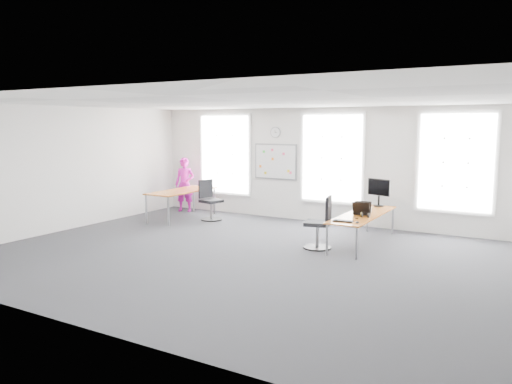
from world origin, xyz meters
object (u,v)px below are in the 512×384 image
Objects in this scene: desk_left at (182,193)px; person at (185,184)px; chair_right at (320,226)px; monitor at (379,190)px; keyboard at (343,221)px; chair_left at (210,202)px; headphones at (365,215)px; desk_right at (363,216)px.

person is (-0.66, 0.97, 0.08)m from desk_left.
chair_right is at bearing -14.77° from desk_left.
desk_left is at bearing -154.31° from monitor.
keyboard is at bearing -42.07° from person.
chair_left is 0.68× the size of person.
desk_left is at bearing 121.13° from chair_left.
keyboard is at bearing -101.39° from headphones.
chair_left reaches higher than desk_right.
chair_left is (-3.83, 1.45, -0.01)m from chair_right.
monitor is at bearing 80.91° from keyboard.
chair_right is (-0.63, -0.83, -0.13)m from desk_right.
desk_left is 0.83m from chair_left.
person is 8.24× the size of headphones.
desk_right is 1.05m from chair_right.
desk_left is 1.34× the size of person.
chair_right is 2.74× the size of keyboard.
headphones is at bearing 107.37° from chair_right.
monitor is (-0.16, 1.51, 0.34)m from headphones.
desk_left is 5.35m from keyboard.
chair_left is 1.63m from person.
monitor is at bearing 90.30° from desk_right.
chair_right is at bearing -42.27° from person.
desk_left is at bearing 157.22° from keyboard.
monitor reaches higher than headphones.
chair_right reaches higher than chair_left.
desk_left is 1.96× the size of chair_right.
monitor is (4.46, 0.52, 0.57)m from chair_left.
chair_right is 0.69× the size of person.
chair_left is 4.73m from headphones.
person reaches higher than desk_right.
keyboard is at bearing -15.42° from desk_left.
chair_left is at bearing 151.93° from keyboard.
chair_left reaches higher than keyboard.
person is at bearing -125.33° from chair_right.
person is at bearing 167.03° from desk_right.
monitor reaches higher than desk_left.
desk_left reaches higher than headphones.
desk_right is 0.42m from headphones.
keyboard is (5.81, -2.40, -0.13)m from person.
chair_left is at bearing -123.47° from chair_right.
chair_left is (-4.47, 0.62, -0.14)m from desk_right.
chair_right reaches higher than desk_right.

